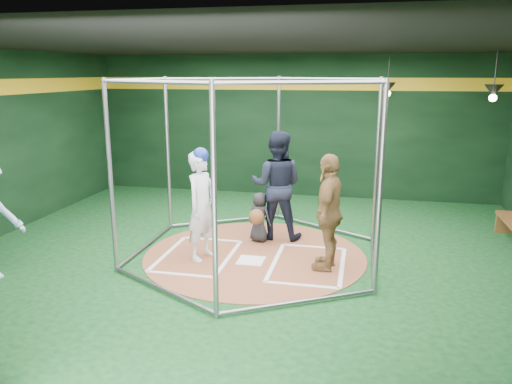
# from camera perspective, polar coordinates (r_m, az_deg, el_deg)

# --- Properties ---
(room_shell) EXTENTS (10.10, 9.10, 3.53)m
(room_shell) POSITION_cam_1_polar(r_m,az_deg,el_deg) (8.22, -0.14, 4.29)
(room_shell) COLOR #0B3312
(room_shell) RESTS_ON ground
(clay_disc) EXTENTS (3.80, 3.80, 0.01)m
(clay_disc) POSITION_cam_1_polar(r_m,az_deg,el_deg) (8.67, -0.14, -7.20)
(clay_disc) COLOR brown
(clay_disc) RESTS_ON ground
(home_plate) EXTENTS (0.43, 0.43, 0.01)m
(home_plate) POSITION_cam_1_polar(r_m,az_deg,el_deg) (8.39, -0.58, -7.83)
(home_plate) COLOR white
(home_plate) RESTS_ON clay_disc
(batter_box_left) EXTENTS (1.17, 1.77, 0.01)m
(batter_box_left) POSITION_cam_1_polar(r_m,az_deg,el_deg) (8.68, -6.69, -7.19)
(batter_box_left) COLOR white
(batter_box_left) RESTS_ON clay_disc
(batter_box_right) EXTENTS (1.17, 1.77, 0.01)m
(batter_box_right) POSITION_cam_1_polar(r_m,az_deg,el_deg) (8.29, 5.98, -8.18)
(batter_box_right) COLOR white
(batter_box_right) RESTS_ON clay_disc
(batting_cage) EXTENTS (4.05, 4.67, 3.00)m
(batting_cage) POSITION_cam_1_polar(r_m,az_deg,el_deg) (8.26, -0.15, 2.54)
(batting_cage) COLOR gray
(batting_cage) RESTS_ON ground
(pendant_lamp_near) EXTENTS (0.34, 0.34, 0.90)m
(pendant_lamp_near) POSITION_cam_1_polar(r_m,az_deg,el_deg) (11.53, 14.82, 11.44)
(pendant_lamp_near) COLOR black
(pendant_lamp_near) RESTS_ON room_shell
(pendant_lamp_far) EXTENTS (0.34, 0.34, 0.90)m
(pendant_lamp_far) POSITION_cam_1_polar(r_m,az_deg,el_deg) (10.18, 25.51, 10.37)
(pendant_lamp_far) COLOR black
(pendant_lamp_far) RESTS_ON room_shell
(batter_figure) EXTENTS (0.61, 0.76, 1.89)m
(batter_figure) POSITION_cam_1_polar(r_m,az_deg,el_deg) (8.28, -6.20, -1.43)
(batter_figure) COLOR silver
(batter_figure) RESTS_ON clay_disc
(visitor_leopard) EXTENTS (0.58, 1.13, 1.86)m
(visitor_leopard) POSITION_cam_1_polar(r_m,az_deg,el_deg) (7.90, 8.32, -2.29)
(visitor_leopard) COLOR tan
(visitor_leopard) RESTS_ON clay_disc
(catcher_figure) EXTENTS (0.53, 0.61, 0.93)m
(catcher_figure) POSITION_cam_1_polar(r_m,az_deg,el_deg) (9.17, 0.33, -2.86)
(catcher_figure) COLOR black
(catcher_figure) RESTS_ON clay_disc
(umpire) EXTENTS (0.99, 0.77, 2.03)m
(umpire) POSITION_cam_1_polar(r_m,az_deg,el_deg) (9.29, 2.38, 0.77)
(umpire) COLOR black
(umpire) RESTS_ON clay_disc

